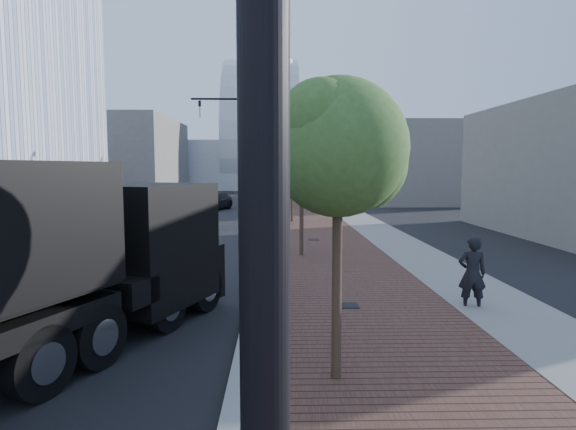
{
  "coord_description": "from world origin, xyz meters",
  "views": [
    {
      "loc": [
        0.64,
        -3.45,
        3.52
      ],
      "look_at": [
        1.0,
        12.0,
        2.0
      ],
      "focal_mm": 29.53,
      "sensor_mm": 36.0,
      "label": 1
    }
  ],
  "objects": [
    {
      "name": "sidewalk",
      "position": [
        3.5,
        40.0,
        0.06
      ],
      "size": [
        7.0,
        140.0,
        0.12
      ],
      "primitive_type": "cube",
      "color": "#4C2D23",
      "rests_on": "ground"
    },
    {
      "name": "concrete_strip",
      "position": [
        6.2,
        40.0,
        0.07
      ],
      "size": [
        2.4,
        140.0,
        0.13
      ],
      "primitive_type": "cube",
      "color": "slate",
      "rests_on": "ground"
    },
    {
      "name": "curb",
      "position": [
        0.0,
        40.0,
        0.07
      ],
      "size": [
        0.3,
        140.0,
        0.14
      ],
      "primitive_type": "cube",
      "color": "gray",
      "rests_on": "ground"
    },
    {
      "name": "west_sidewalk",
      "position": [
        -13.0,
        40.0,
        0.06
      ],
      "size": [
        4.0,
        140.0,
        0.12
      ],
      "primitive_type": "cube",
      "color": "slate",
      "rests_on": "ground"
    },
    {
      "name": "dump_truck",
      "position": [
        -3.82,
        4.47,
        1.53
      ],
      "size": [
        7.62,
        13.6,
        3.64
      ],
      "rotation": [
        0.0,
        0.0,
        -0.39
      ],
      "color": "black",
      "rests_on": "ground"
    },
    {
      "name": "white_sedan",
      "position": [
        -5.1,
        24.41,
        0.7
      ],
      "size": [
        2.04,
        4.43,
        1.41
      ],
      "primitive_type": "imported",
      "rotation": [
        0.0,
        0.0,
        0.13
      ],
      "color": "silver",
      "rests_on": "ground"
    },
    {
      "name": "dark_car_mid",
      "position": [
        -7.64,
        32.57,
        0.68
      ],
      "size": [
        3.99,
        5.36,
        1.35
      ],
      "primitive_type": "imported",
      "rotation": [
        0.0,
        0.0,
        -0.41
      ],
      "color": "black",
      "rests_on": "ground"
    },
    {
      "name": "dark_car_far",
      "position": [
        -4.82,
        37.09,
        0.72
      ],
      "size": [
        3.41,
        5.35,
        1.44
      ],
      "primitive_type": "imported",
      "rotation": [
        0.0,
        0.0,
        -0.3
      ],
      "color": "black",
      "rests_on": "ground"
    },
    {
      "name": "pedestrian",
      "position": [
        5.45,
        7.92,
        0.93
      ],
      "size": [
        0.73,
        0.53,
        1.87
      ],
      "primitive_type": "imported",
      "rotation": [
        0.0,
        0.0,
        3.02
      ],
      "color": "black",
      "rests_on": "ground"
    },
    {
      "name": "streetlight_1",
      "position": [
        0.49,
        10.0,
        4.34
      ],
      "size": [
        1.44,
        0.56,
        9.21
      ],
      "color": "black",
      "rests_on": "ground"
    },
    {
      "name": "streetlight_2",
      "position": [
        0.6,
        22.0,
        4.82
      ],
      "size": [
        1.72,
        0.56,
        9.28
      ],
      "color": "black",
      "rests_on": "ground"
    },
    {
      "name": "streetlight_3",
      "position": [
        0.49,
        34.0,
        4.34
      ],
      "size": [
        1.44,
        0.56,
        9.21
      ],
      "color": "black",
      "rests_on": "ground"
    },
    {
      "name": "streetlight_4",
      "position": [
        0.6,
        46.0,
        4.82
      ],
      "size": [
        1.72,
        0.56,
        9.28
      ],
      "color": "black",
      "rests_on": "ground"
    },
    {
      "name": "traffic_mast",
      "position": [
        -0.3,
        25.0,
        4.98
      ],
      "size": [
        5.09,
        0.2,
        8.0
      ],
      "color": "black",
      "rests_on": "ground"
    },
    {
      "name": "tree_0",
      "position": [
        1.65,
        4.02,
        3.83
      ],
      "size": [
        2.26,
        2.19,
        4.95
      ],
      "color": "#382619",
      "rests_on": "ground"
    },
    {
      "name": "tree_1",
      "position": [
        1.65,
        15.02,
        3.53
      ],
      "size": [
        2.21,
        2.13,
        4.61
      ],
      "color": "#382619",
      "rests_on": "ground"
    },
    {
      "name": "tree_2",
      "position": [
        1.65,
        27.02,
        3.58
      ],
      "size": [
        2.39,
        2.34,
        4.77
      ],
      "color": "#382619",
      "rests_on": "ground"
    },
    {
      "name": "tree_3",
      "position": [
        1.65,
        39.02,
        3.28
      ],
      "size": [
        2.36,
        2.31,
        4.45
      ],
      "color": "#382619",
      "rests_on": "ground"
    },
    {
      "name": "convention_center",
      "position": [
        -2.0,
        85.0,
        6.0
      ],
      "size": [
        50.0,
        30.0,
        50.0
      ],
      "color": "#ADB0B7",
      "rests_on": "ground"
    },
    {
      "name": "commercial_block_nw",
      "position": [
        -20.0,
        60.0,
        5.0
      ],
      "size": [
        14.0,
        20.0,
        10.0
      ],
      "primitive_type": "cube",
      "color": "#67635C",
      "rests_on": "ground"
    },
    {
      "name": "commercial_block_ne",
      "position": [
        16.0,
        50.0,
        4.0
      ],
      "size": [
        12.0,
        22.0,
        8.0
      ],
      "primitive_type": "cube",
      "color": "slate",
      "rests_on": "ground"
    },
    {
      "name": "utility_cover_1",
      "position": [
        2.4,
        8.0,
        0.13
      ],
      "size": [
        0.5,
        0.5,
        0.02
      ],
      "primitive_type": "cube",
      "color": "black",
      "rests_on": "sidewalk"
    },
    {
      "name": "utility_cover_2",
      "position": [
        2.4,
        19.0,
        0.13
      ],
      "size": [
        0.5,
        0.5,
        0.02
      ],
      "primitive_type": "cube",
      "color": "black",
      "rests_on": "sidewalk"
    }
  ]
}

